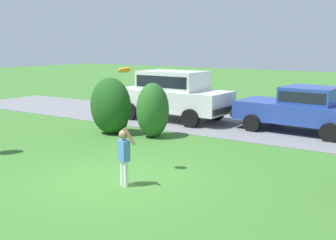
{
  "coord_description": "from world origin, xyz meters",
  "views": [
    {
      "loc": [
        6.18,
        -7.06,
        2.99
      ],
      "look_at": [
        0.23,
        1.79,
        1.1
      ],
      "focal_mm": 46.72,
      "sensor_mm": 36.0,
      "label": 1
    }
  ],
  "objects": [
    {
      "name": "child_thrower",
      "position": [
        0.46,
        -0.21,
        0.72
      ],
      "size": [
        0.48,
        0.24,
        1.29
      ],
      "color": "white",
      "rests_on": "ground"
    },
    {
      "name": "shrub_near_tree",
      "position": [
        -3.35,
        3.74,
        0.84
      ],
      "size": [
        1.44,
        1.18,
        1.87
      ],
      "color": "#1E511C",
      "rests_on": "ground"
    },
    {
      "name": "parked_suv",
      "position": [
        -3.06,
        7.02,
        1.08
      ],
      "size": [
        4.73,
        2.16,
        1.92
      ],
      "color": "white",
      "rests_on": "ground"
    },
    {
      "name": "parked_sedan",
      "position": [
        1.87,
        7.48,
        0.85
      ],
      "size": [
        4.5,
        2.3,
        1.56
      ],
      "color": "#28429E",
      "rests_on": "ground"
    },
    {
      "name": "shrub_centre_left",
      "position": [
        -1.9,
        4.07,
        0.87
      ],
      "size": [
        1.02,
        1.1,
        1.74
      ],
      "color": "#286023",
      "rests_on": "ground"
    },
    {
      "name": "driveway_strip",
      "position": [
        0.0,
        7.22,
        0.01
      ],
      "size": [
        28.0,
        4.4,
        0.02
      ],
      "primitive_type": "cube",
      "color": "slate",
      "rests_on": "ground"
    },
    {
      "name": "ground_plane",
      "position": [
        0.0,
        0.0,
        0.0
      ],
      "size": [
        80.0,
        80.0,
        0.0
      ],
      "primitive_type": "plane",
      "color": "#3D752D"
    },
    {
      "name": "frisbee",
      "position": [
        -0.13,
        0.57,
        2.39
      ],
      "size": [
        0.29,
        0.28,
        0.18
      ],
      "color": "orange"
    }
  ]
}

